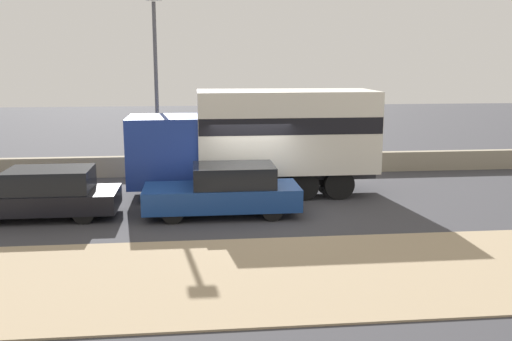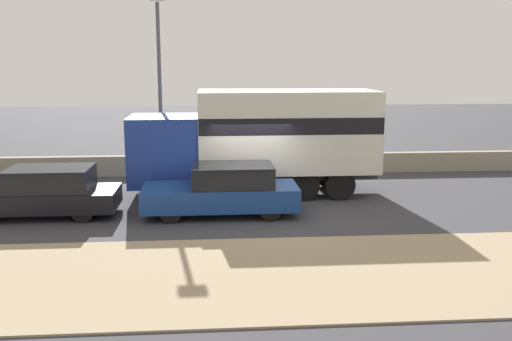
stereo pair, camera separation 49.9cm
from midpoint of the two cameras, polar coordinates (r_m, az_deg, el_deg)
The scene contains 7 objects.
ground_plane at distance 16.96m, azimuth -1.01°, elevation -4.16°, with size 80.00×80.00×0.00m, color #38383D.
dirt_shoulder_foreground at distance 12.15m, azimuth 1.17°, elevation -10.32°, with size 60.00×4.81×0.04m.
stone_wall_backdrop at distance 22.46m, azimuth -2.33°, elevation 0.63°, with size 60.00×0.35×0.78m.
street_lamp at distance 21.61m, azimuth -10.64°, elevation 9.45°, with size 0.56×0.28×6.74m.
box_truck at distance 18.81m, azimuth -0.10°, elevation 3.49°, with size 8.06×2.45×3.45m.
car_hatchback at distance 16.49m, azimuth -3.95°, elevation -2.02°, with size 4.46×1.72×1.48m.
car_sedan_second at distance 17.37m, azimuth -21.39°, elevation -2.20°, with size 4.48×1.74×1.42m.
Camera 1 is at (-1.70, -16.28, 4.44)m, focal length 40.00 mm.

